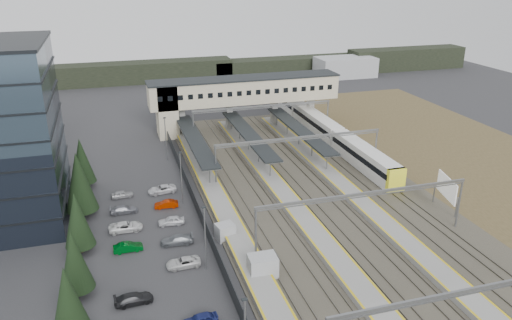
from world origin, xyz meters
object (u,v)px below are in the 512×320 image
object	(u,v)px
relay_cabin_near	(263,267)
footbridge	(232,94)
train	(317,124)
billboard	(447,188)
relay_cabin_far	(225,232)

from	to	relation	value
relay_cabin_near	footbridge	bearing A→B (deg)	79.49
train	footbridge	bearing A→B (deg)	155.45
billboard	footbridge	bearing A→B (deg)	113.81
footbridge	billboard	bearing A→B (deg)	-66.19
footbridge	billboard	xyz separation A→B (m)	(19.95, -45.20, -4.43)
relay_cabin_near	train	distance (m)	52.85
relay_cabin_far	footbridge	bearing A→B (deg)	74.70
relay_cabin_near	relay_cabin_far	distance (m)	9.64
footbridge	relay_cabin_near	bearing A→B (deg)	-100.51
train	billboard	bearing A→B (deg)	-84.48
relay_cabin_near	billboard	world-z (taller)	billboard
train	billboard	size ratio (longest dim) A/B	10.44
billboard	train	bearing A→B (deg)	95.52
billboard	relay_cabin_near	bearing A→B (deg)	-164.73
relay_cabin_far	footbridge	size ratio (longest dim) A/B	0.07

